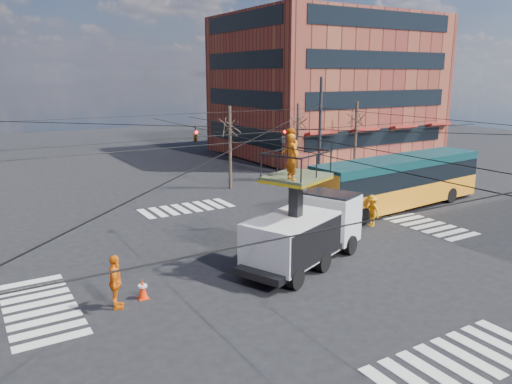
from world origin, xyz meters
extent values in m
plane|color=black|center=(0.00, 0.00, 0.00)|extent=(120.00, 120.00, 0.00)
cube|color=slate|center=(21.00, 21.00, 0.06)|extent=(18.00, 18.00, 0.12)
cube|color=maroon|center=(22.00, 24.00, 7.00)|extent=(20.00, 16.00, 14.00)
cube|color=black|center=(22.00, 16.00, 2.45)|extent=(17.00, 0.12, 1.58)
cube|color=black|center=(12.00, 24.00, 2.45)|extent=(0.12, 13.60, 1.58)
cube|color=black|center=(22.00, 16.00, 5.95)|extent=(17.00, 0.12, 1.57)
cube|color=black|center=(12.00, 24.00, 5.95)|extent=(0.12, 13.60, 1.57)
cube|color=black|center=(22.00, 16.00, 9.45)|extent=(17.00, 0.12, 1.57)
cube|color=black|center=(12.00, 24.00, 9.45)|extent=(0.12, 13.60, 1.57)
cube|color=black|center=(22.00, 16.00, 12.95)|extent=(17.00, 0.12, 1.57)
cube|color=black|center=(12.00, 24.00, 12.95)|extent=(0.12, 13.60, 1.57)
cylinder|color=#2D2D30|center=(12.00, 12.00, 4.00)|extent=(0.24, 0.24, 8.00)
cylinder|color=black|center=(0.00, 12.00, 5.70)|extent=(24.00, 0.03, 0.03)
cylinder|color=black|center=(12.00, 0.00, 5.70)|extent=(0.03, 24.00, 0.03)
cylinder|color=black|center=(0.00, 0.00, 5.90)|extent=(24.02, 24.02, 0.03)
cylinder|color=black|center=(0.00, 0.00, 5.90)|extent=(24.02, 24.02, 0.03)
cylinder|color=black|center=(0.00, -1.20, 5.60)|extent=(24.00, 0.03, 0.03)
cylinder|color=black|center=(0.00, 1.20, 5.60)|extent=(24.00, 0.03, 0.03)
cylinder|color=black|center=(-1.20, 0.00, 5.50)|extent=(0.03, 24.00, 0.03)
cylinder|color=black|center=(1.20, 0.00, 5.50)|extent=(0.03, 24.00, 0.03)
imported|color=black|center=(2.50, 3.00, 5.10)|extent=(0.16, 0.20, 1.00)
imported|color=black|center=(-1.50, 5.00, 5.35)|extent=(0.26, 1.24, 0.50)
cylinder|color=#382B21|center=(5.00, 13.50, 3.00)|extent=(0.24, 0.24, 6.00)
cylinder|color=#382B21|center=(11.00, 13.50, 3.00)|extent=(0.24, 0.24, 6.00)
cylinder|color=#382B21|center=(17.00, 13.50, 3.00)|extent=(0.24, 0.24, 6.00)
cube|color=black|center=(0.60, -1.39, 0.55)|extent=(7.31, 4.74, 0.30)
cube|color=silver|center=(3.00, -0.39, 1.55)|extent=(2.59, 2.91, 2.20)
cube|color=black|center=(3.00, -0.39, 2.35)|extent=(2.37, 2.74, 0.80)
cube|color=silver|center=(-0.23, -1.74, 1.45)|extent=(4.84, 3.93, 1.80)
cylinder|color=black|center=(3.26, -1.52, 0.45)|extent=(0.97, 0.67, 0.90)
cylinder|color=black|center=(2.37, 0.60, 0.45)|extent=(0.97, 0.67, 0.90)
cylinder|color=black|center=(0.86, -2.53, 0.45)|extent=(0.97, 0.67, 0.90)
cylinder|color=black|center=(-0.03, -0.41, 0.45)|extent=(0.97, 0.67, 0.90)
cylinder|color=black|center=(-1.17, -3.38, 0.45)|extent=(0.97, 0.67, 0.90)
cylinder|color=black|center=(-2.06, -1.26, 0.45)|extent=(0.97, 0.67, 0.90)
cube|color=black|center=(0.05, -1.62, 2.73)|extent=(0.59, 0.59, 2.66)
cube|color=#3C4428|center=(0.05, -1.62, 4.06)|extent=(3.21, 2.94, 0.12)
cube|color=yellow|center=(0.05, -1.62, 3.94)|extent=(3.21, 2.94, 0.12)
imported|color=#D05F0D|center=(-0.69, -2.32, 5.04)|extent=(0.49, 0.70, 1.84)
imported|color=#D05F0D|center=(-0.13, -1.39, 5.09)|extent=(1.16, 1.19, 1.93)
cube|color=orange|center=(11.37, 3.22, 0.95)|extent=(13.12, 3.75, 1.30)
cube|color=black|center=(11.37, 3.22, 2.15)|extent=(13.12, 3.69, 1.10)
cube|color=#0C3336|center=(11.37, 3.22, 2.95)|extent=(13.12, 3.75, 0.50)
cube|color=orange|center=(5.02, 2.65, 1.60)|extent=(0.47, 2.48, 2.80)
cube|color=orange|center=(17.71, 3.79, 1.60)|extent=(0.47, 2.48, 2.80)
cube|color=black|center=(4.97, 2.64, 0.45)|extent=(0.38, 2.60, 0.30)
cube|color=gold|center=(5.12, 2.66, 2.85)|extent=(0.24, 1.60, 0.35)
cylinder|color=black|center=(6.96, 1.64, 0.50)|extent=(1.02, 0.39, 1.00)
cylinder|color=black|center=(6.75, 3.99, 0.50)|extent=(1.02, 0.39, 1.00)
cylinder|color=black|center=(15.34, 2.39, 0.50)|extent=(1.02, 0.39, 1.00)
cylinder|color=black|center=(15.13, 4.74, 0.50)|extent=(1.02, 0.39, 1.00)
cone|color=#FB310A|center=(-6.56, -1.15, 0.39)|extent=(0.36, 0.36, 0.77)
imported|color=orange|center=(-7.62, -1.45, 1.00)|extent=(0.84, 1.27, 2.01)
imported|color=orange|center=(7.22, 1.20, 0.89)|extent=(0.68, 1.16, 1.77)
camera|label=1|loc=(-11.83, -18.14, 8.20)|focal=35.00mm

